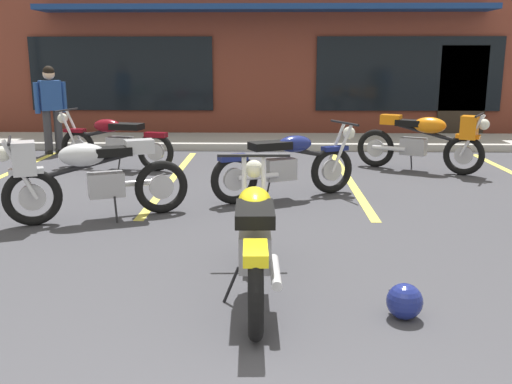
{
  "coord_description": "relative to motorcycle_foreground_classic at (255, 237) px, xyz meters",
  "views": [
    {
      "loc": [
        0.15,
        -1.56,
        1.82
      ],
      "look_at": [
        0.01,
        3.91,
        0.55
      ],
      "focal_mm": 40.61,
      "sensor_mm": 36.0,
      "label": 1
    }
  ],
  "objects": [
    {
      "name": "ground_plane",
      "position": [
        -0.03,
        0.77,
        -0.46
      ],
      "size": [
        80.0,
        80.0,
        0.0
      ],
      "primitive_type": "plane",
      "color": "#3D3D42"
    },
    {
      "name": "sidewalk_kerb",
      "position": [
        -0.03,
        8.04,
        -0.39
      ],
      "size": [
        22.0,
        1.8,
        0.14
      ],
      "primitive_type": "cube",
      "color": "#A8A59E",
      "rests_on": "ground_plane"
    },
    {
      "name": "brick_storefront_building",
      "position": [
        -0.03,
        12.25,
        1.39
      ],
      "size": [
        16.86,
        6.32,
        3.7
      ],
      "color": "brown",
      "rests_on": "ground_plane"
    },
    {
      "name": "painted_stall_lines",
      "position": [
        -0.03,
        4.44,
        -0.46
      ],
      "size": [
        8.27,
        4.8,
        0.01
      ],
      "color": "#DBCC4C",
      "rests_on": "ground_plane"
    },
    {
      "name": "motorcycle_foreground_classic",
      "position": [
        0.0,
        0.0,
        0.0
      ],
      "size": [
        0.66,
        2.11,
        0.98
      ],
      "color": "black",
      "rests_on": "ground_plane"
    },
    {
      "name": "motorcycle_red_sportbike",
      "position": [
        -2.48,
        5.21,
        0.0
      ],
      "size": [
        2.07,
        0.86,
        0.98
      ],
      "color": "black",
      "rests_on": "ground_plane"
    },
    {
      "name": "motorcycle_black_cruiser",
      "position": [
        -1.95,
        2.08,
        0.07
      ],
      "size": [
        1.99,
        1.11,
        0.98
      ],
      "color": "black",
      "rests_on": "ground_plane"
    },
    {
      "name": "motorcycle_blue_standard",
      "position": [
        0.33,
        3.19,
        0.0
      ],
      "size": [
        1.95,
        1.2,
        0.98
      ],
      "color": "black",
      "rests_on": "ground_plane"
    },
    {
      "name": "motorcycle_green_cafe_racer",
      "position": [
        2.64,
        5.1,
        0.07
      ],
      "size": [
        1.92,
        1.26,
        0.98
      ],
      "color": "black",
      "rests_on": "ground_plane"
    },
    {
      "name": "person_in_black_shirt",
      "position": [
        -4.08,
        6.73,
        0.49
      ],
      "size": [
        0.56,
        0.42,
        1.68
      ],
      "color": "black",
      "rests_on": "ground_plane"
    },
    {
      "name": "helmet_on_pavement",
      "position": [
        1.08,
        -0.43,
        -0.33
      ],
      "size": [
        0.26,
        0.26,
        0.26
      ],
      "color": "navy",
      "rests_on": "ground_plane"
    }
  ]
}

